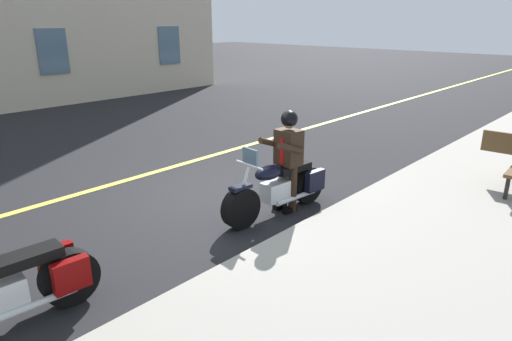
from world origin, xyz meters
The scene contains 6 objects.
ground_plane centered at (0.00, 0.00, 0.00)m, with size 80.00×80.00×0.00m, color black.
sidewalk_curb centered at (0.00, 4.50, 0.07)m, with size 60.00×5.00×0.15m, color #9E998E.
lane_center_stripe centered at (0.00, -2.00, 0.01)m, with size 60.00×0.16×0.01m, color #E5DB4C.
motorcycle_main centered at (-0.22, 1.31, 0.45)m, with size 2.22×0.72×1.26m.
rider_main centered at (-0.41, 1.33, 1.04)m, with size 0.66×0.59×1.74m.
motorcycle_parked centered at (4.06, 1.12, 0.45)m, with size 2.22×0.68×1.26m.
Camera 1 is at (5.19, 5.78, 3.16)m, focal length 31.42 mm.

